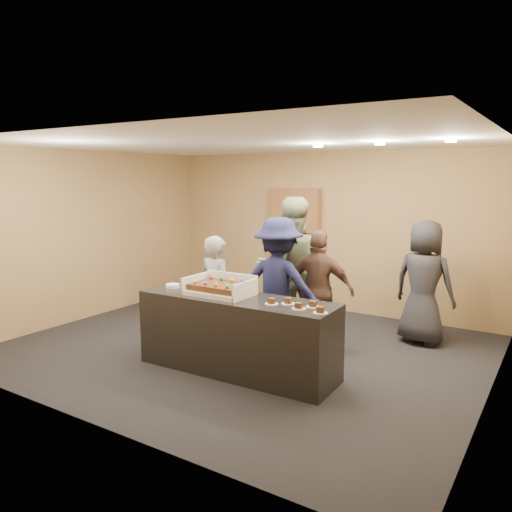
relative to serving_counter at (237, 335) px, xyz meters
name	(u,v)px	position (x,y,z in m)	size (l,w,h in m)	color
room	(244,249)	(-0.38, 0.72, 0.90)	(6.04, 6.00, 2.70)	black
serving_counter	(237,335)	(0.00, 0.00, 0.00)	(2.40, 0.70, 0.90)	black
storage_cabinet	(294,247)	(-0.92, 3.13, 0.59)	(0.95, 0.15, 2.09)	brown
cake_box	(221,290)	(-0.25, 0.03, 0.50)	(0.76, 0.52, 0.22)	white
sheet_cake	(220,287)	(-0.25, 0.00, 0.55)	(0.65, 0.45, 0.12)	#3B1F0D
plate_stack	(173,286)	(-0.98, -0.01, 0.47)	(0.18, 0.18, 0.04)	white
slice_a	(272,302)	(0.51, -0.06, 0.47)	(0.15, 0.15, 0.07)	white
slice_b	(288,302)	(0.66, 0.04, 0.47)	(0.15, 0.15, 0.07)	white
slice_c	(299,307)	(0.85, -0.08, 0.47)	(0.15, 0.15, 0.07)	white
slice_d	(313,305)	(0.94, 0.07, 0.47)	(0.15, 0.15, 0.07)	white
slice_e	(321,311)	(1.12, -0.11, 0.47)	(0.15, 0.15, 0.07)	white
person_server_grey	(216,292)	(-0.71, 0.55, 0.31)	(0.55, 0.36, 1.52)	gray
person_sage_man	(291,269)	(-0.07, 1.45, 0.56)	(0.98, 0.76, 2.01)	gray
person_navy_man	(278,286)	(0.08, 0.83, 0.44)	(1.15, 0.66, 1.78)	#171A3F
person_brown_extra	(319,290)	(0.46, 1.24, 0.35)	(0.94, 0.39, 1.60)	brown
person_dark_suit	(424,282)	(1.57, 2.23, 0.40)	(0.83, 0.54, 1.71)	#242429
ceiling_spotlights	(380,143)	(1.22, 1.22, 2.22)	(1.72, 0.12, 0.03)	#FFEAC6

